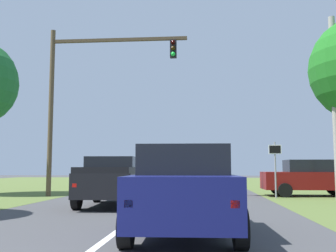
# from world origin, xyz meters

# --- Properties ---
(ground_plane) EXTENTS (120.00, 120.00, 0.00)m
(ground_plane) POSITION_xyz_m (0.00, 9.20, 0.00)
(ground_plane) COLOR #424244
(red_suv_near) EXTENTS (2.35, 4.88, 1.87)m
(red_suv_near) POSITION_xyz_m (1.52, 5.79, 0.99)
(red_suv_near) COLOR navy
(red_suv_near) RESTS_ON ground_plane
(pickup_truck_lead) EXTENTS (2.33, 4.97, 1.82)m
(pickup_truck_lead) POSITION_xyz_m (-1.41, 11.93, 0.95)
(pickup_truck_lead) COLOR black
(pickup_truck_lead) RESTS_ON ground_plane
(traffic_light) EXTENTS (7.08, 0.40, 8.52)m
(traffic_light) POSITION_xyz_m (-4.05, 16.66, 5.54)
(traffic_light) COLOR brown
(traffic_light) RESTS_ON ground_plane
(keep_moving_sign) EXTENTS (0.60, 0.09, 2.62)m
(keep_moving_sign) POSITION_xyz_m (5.33, 16.29, 1.67)
(keep_moving_sign) COLOR gray
(keep_moving_sign) RESTS_ON ground_plane
(crossing_suv_far) EXTENTS (4.67, 2.17, 1.81)m
(crossing_suv_far) POSITION_xyz_m (7.35, 17.84, 0.95)
(crossing_suv_far) COLOR maroon
(crossing_suv_far) RESTS_ON ground_plane
(utility_pole_right) EXTENTS (0.28, 0.28, 8.21)m
(utility_pole_right) POSITION_xyz_m (7.80, 15.13, 4.11)
(utility_pole_right) COLOR #9E998E
(utility_pole_right) RESTS_ON ground_plane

